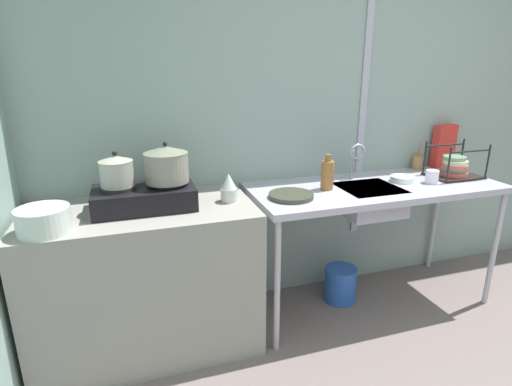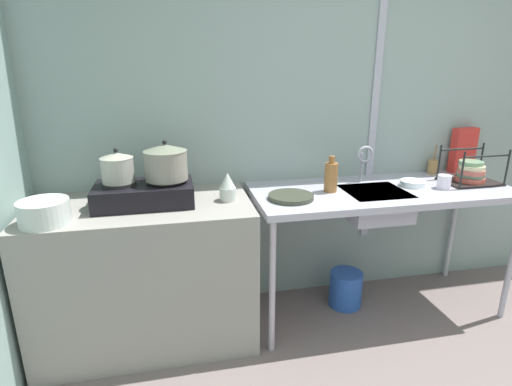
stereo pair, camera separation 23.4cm
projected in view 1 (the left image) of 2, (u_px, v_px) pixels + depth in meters
The scene contains 19 objects.
wall_back at pixel (369, 104), 2.83m from camera, with size 5.28×0.10×2.63m, color #899B97.
wall_metal_strip at pixel (365, 86), 2.71m from camera, with size 0.05×0.01×2.11m, color #A9A7B9.
counter_concrete at pixel (147, 279), 2.29m from camera, with size 1.21×0.64×0.85m, color gray.
counter_sink at pixel (375, 193), 2.60m from camera, with size 1.63×0.64×0.85m.
stove at pixel (144, 197), 2.15m from camera, with size 0.53×0.31×0.13m.
pot_on_left_burner at pixel (116, 171), 2.06m from camera, with size 0.17×0.17×0.18m.
pot_on_right_burner at pixel (166, 164), 2.13m from camera, with size 0.23×0.23×0.22m.
pot_beside_stove at pixel (44, 220), 1.83m from camera, with size 0.24×0.24×0.12m.
percolator at pixel (229, 188), 2.25m from camera, with size 0.09×0.09×0.16m.
sink_basin at pixel (368, 200), 2.55m from camera, with size 0.37×0.35×0.17m, color #A9A7B9.
faucet at pixel (356, 156), 2.64m from camera, with size 0.11×0.07×0.25m.
frying_pan at pixel (291, 196), 2.33m from camera, with size 0.26×0.26×0.03m, color #35382B.
dish_rack at pixel (454, 168), 2.75m from camera, with size 0.34×0.24×0.24m.
cup_by_rack at pixel (432, 177), 2.61m from camera, with size 0.08×0.08×0.08m, color white.
small_bowl_on_drainboard at pixel (402, 179), 2.65m from camera, with size 0.16×0.16×0.04m, color white.
bottle_by_sink at pixel (327, 175), 2.47m from camera, with size 0.08×0.08×0.22m.
cereal_box at pixel (444, 146), 3.00m from camera, with size 0.18×0.07×0.31m, color red.
utensil_jar at pixel (417, 162), 2.97m from camera, with size 0.07×0.07×0.21m.
bucket_on_floor at pixel (340, 284), 2.81m from camera, with size 0.22×0.22×0.24m, color #2956B3.
Camera 1 is at (-1.65, -0.60, 1.58)m, focal length 28.31 mm.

